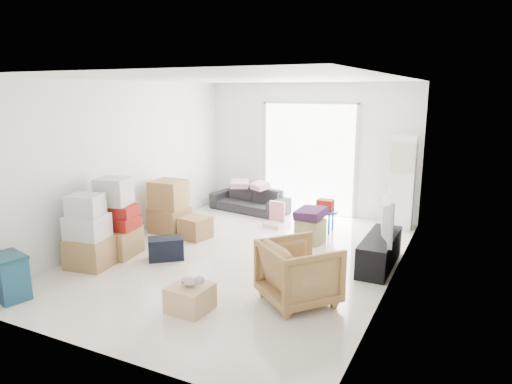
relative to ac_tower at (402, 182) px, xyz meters
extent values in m
cube|color=white|center=(-1.95, -2.65, -0.99)|extent=(4.50, 6.00, 0.24)
cube|color=white|center=(-1.95, -2.65, 1.95)|extent=(4.50, 6.00, 0.24)
cube|color=white|center=(-1.95, 0.47, 0.48)|extent=(4.50, 0.24, 2.70)
cube|color=white|center=(-1.95, -5.77, 0.48)|extent=(4.50, 0.24, 2.70)
cube|color=white|center=(-4.32, -2.65, 0.48)|extent=(0.24, 6.00, 2.70)
cube|color=white|center=(0.42, -2.65, 0.48)|extent=(0.24, 6.00, 2.70)
cube|color=white|center=(-1.95, 0.33, 0.27)|extent=(2.00, 0.01, 2.30)
cube|color=silver|center=(-2.95, 0.32, 0.27)|extent=(0.06, 0.04, 2.30)
cube|color=silver|center=(-0.95, 0.32, 0.27)|extent=(0.06, 0.04, 2.30)
cube|color=silver|center=(-1.95, 0.32, 1.42)|extent=(2.10, 0.04, 0.06)
cube|color=white|center=(0.00, 0.00, 0.00)|extent=(0.45, 0.30, 1.75)
cube|color=black|center=(0.05, -2.11, -0.65)|extent=(0.41, 1.36, 0.45)
imported|color=black|center=(0.05, -2.11, -0.35)|extent=(0.85, 1.22, 0.15)
imported|color=#27262C|center=(-3.09, -0.15, -0.54)|extent=(1.77, 0.78, 0.67)
cube|color=#D49AA8|center=(-3.31, -0.19, -0.14)|extent=(0.52, 0.47, 0.13)
cube|color=#D49AA8|center=(-2.82, -0.18, -0.14)|extent=(0.46, 0.43, 0.12)
imported|color=#A37B48|center=(-0.60, -3.74, -0.45)|extent=(1.12, 1.11, 0.84)
cube|color=navy|center=(-3.85, -5.22, -0.74)|extent=(0.54, 0.44, 0.26)
cube|color=navy|center=(-3.85, -5.22, -0.48)|extent=(0.54, 0.44, 0.26)
cube|color=#0C333D|center=(-3.85, -5.22, -0.33)|extent=(0.56, 0.46, 0.04)
cube|color=olive|center=(-3.75, -4.02, -0.65)|extent=(0.66, 0.58, 0.45)
cube|color=beige|center=(-3.75, -4.02, -0.26)|extent=(0.61, 0.53, 0.35)
cube|color=beige|center=(-3.75, -4.02, 0.07)|extent=(0.54, 0.51, 0.30)
cube|color=olive|center=(-3.75, -3.44, -0.65)|extent=(0.68, 0.68, 0.44)
cube|color=#AF1C15|center=(-3.75, -3.44, -0.34)|extent=(0.71, 0.53, 0.20)
cube|color=#AF1C15|center=(-3.75, -3.44, -0.15)|extent=(0.71, 0.54, 0.18)
cube|color=beige|center=(-3.75, -3.44, 0.15)|extent=(0.56, 0.54, 0.42)
cube|color=olive|center=(-3.72, -2.11, -0.64)|extent=(0.70, 0.60, 0.46)
cube|color=olive|center=(-3.72, -2.11, -0.16)|extent=(0.59, 0.59, 0.50)
cube|color=olive|center=(-3.11, -2.20, -0.69)|extent=(0.53, 0.53, 0.38)
cube|color=black|center=(-2.95, -3.26, -0.71)|extent=(0.60, 0.58, 0.34)
cube|color=#9B8D5A|center=(-1.22, -1.55, -0.67)|extent=(0.46, 0.46, 0.41)
cube|color=#3D1B44|center=(-1.22, -1.55, -0.39)|extent=(0.50, 0.50, 0.14)
cylinder|color=blue|center=(-1.20, -0.83, -0.49)|extent=(0.47, 0.47, 0.04)
cylinder|color=blue|center=(-1.08, -0.71, -0.69)|extent=(0.04, 0.04, 0.36)
cylinder|color=blue|center=(-1.31, -0.71, -0.69)|extent=(0.04, 0.04, 0.36)
cylinder|color=blue|center=(-1.31, -0.94, -0.69)|extent=(0.04, 0.04, 0.36)
cylinder|color=blue|center=(-1.08, -0.94, -0.69)|extent=(0.04, 0.04, 0.36)
cube|color=#AF1C15|center=(-1.20, -0.83, -0.37)|extent=(0.28, 0.22, 0.20)
cube|color=silver|center=(-2.14, -0.98, -0.83)|extent=(0.38, 0.35, 0.09)
cube|color=pink|center=(-2.14, -0.85, -0.60)|extent=(0.33, 0.08, 0.38)
cube|color=tan|center=(-1.67, -4.50, -0.72)|extent=(0.47, 0.47, 0.30)
ellipsoid|color=#B2ADA8|center=(-1.67, -4.50, -0.51)|extent=(0.21, 0.15, 0.11)
cube|color=red|center=(-1.67, -4.50, -0.51)|extent=(0.16, 0.13, 0.03)
sphere|color=#B2ADA8|center=(-1.54, -4.47, -0.48)|extent=(0.11, 0.11, 0.11)
camera|label=1|loc=(1.21, -8.60, 1.65)|focal=32.00mm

